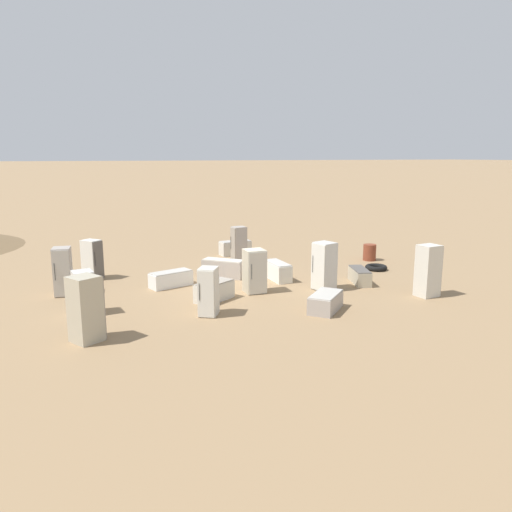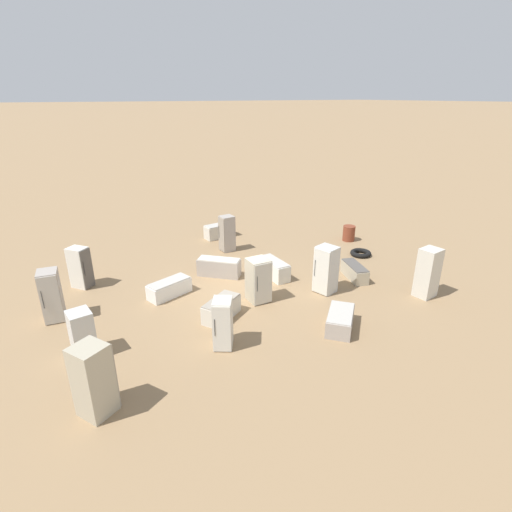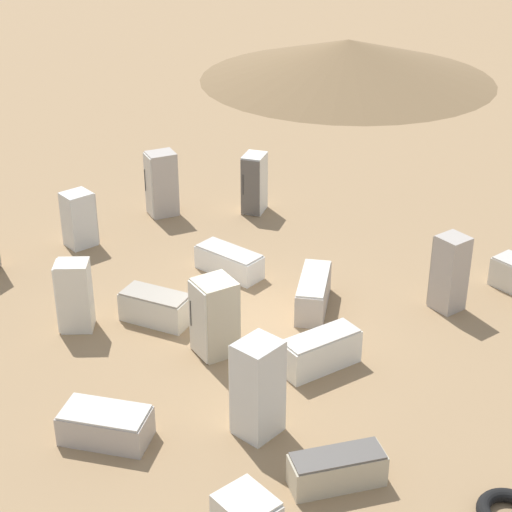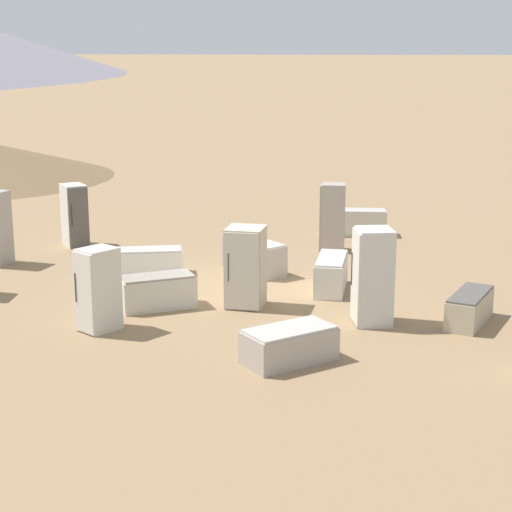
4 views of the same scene
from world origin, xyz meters
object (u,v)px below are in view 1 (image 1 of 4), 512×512
Objects in this scene: discarded_fridge_5 at (255,271)px; discarded_fridge_9 at (92,259)px; discarded_fridge_4 at (326,302)px; rusty_barrel at (370,252)px; discarded_fridge_10 at (277,271)px; discarded_fridge_6 at (235,248)px; discarded_fridge_3 at (171,279)px; discarded_fridge_13 at (428,271)px; discarded_fridge_14 at (63,272)px; discarded_fridge_2 at (214,291)px; discarded_fridge_7 at (84,293)px; discarded_fridge_12 at (239,245)px; discarded_fridge_0 at (86,309)px; scrap_tire at (376,267)px; discarded_fridge_11 at (223,268)px; discarded_fridge_8 at (208,292)px; discarded_fridge_1 at (324,266)px; discarded_fridge_15 at (360,276)px.

discarded_fridge_9 reaches higher than discarded_fridge_5.
rusty_barrel reaches higher than discarded_fridge_4.
discarded_fridge_4 is 1.03× the size of discarded_fridge_10.
discarded_fridge_3 is at bearing 132.87° from discarded_fridge_6.
discarded_fridge_5 reaches higher than discarded_fridge_6.
discarded_fridge_13 is (-5.08, -8.35, 0.65)m from discarded_fridge_3.
discarded_fridge_14 is at bearing 92.87° from rusty_barrel.
discarded_fridge_5 is at bearing 73.08° from discarded_fridge_2.
discarded_fridge_7 is at bearing 43.57° from discarded_fridge_9.
discarded_fridge_12 reaches higher than discarded_fridge_4.
discarded_fridge_9 is 7.78m from discarded_fridge_10.
discarded_fridge_0 is at bearing 27.24° from discarded_fridge_5.
scrap_tire is at bearing 87.61° from discarded_fridge_4.
discarded_fridge_2 is at bearing 16.55° from discarded_fridge_5.
scrap_tire is (-5.89, -4.60, -0.25)m from discarded_fridge_6.
rusty_barrel is at bearing 7.97° from discarded_fridge_7.
discarded_fridge_2 is 0.97× the size of discarded_fridge_4.
discarded_fridge_2 is at bearing -115.03° from discarded_fridge_13.
discarded_fridge_9 is (2.57, 2.70, 0.52)m from discarded_fridge_3.
discarded_fridge_14 is (-4.72, 8.63, 0.53)m from discarded_fridge_6.
discarded_fridge_3 is at bearing -30.52° from discarded_fridge_11.
discarded_fridge_9 reaches higher than discarded_fridge_7.
discarded_fridge_12 is at bearing 108.28° from discarded_fridge_0.
discarded_fridge_14 is at bearing 106.76° from discarded_fridge_12.
discarded_fridge_9 reaches higher than discarded_fridge_6.
scrap_tire is (-3.91, -5.16, -0.77)m from discarded_fridge_12.
discarded_fridge_8 is 11.24m from rusty_barrel.
discarded_fridge_8 reaches higher than discarded_fridge_3.
discarded_fridge_5 reaches higher than discarded_fridge_7.
discarded_fridge_3 is (4.91, -3.58, -0.63)m from discarded_fridge_0.
discarded_fridge_8 is 1.98× the size of rusty_barrel.
discarded_fridge_13 is at bearing 40.41° from discarded_fridge_2.
discarded_fridge_14 is 14.24m from rusty_barrel.
discarded_fridge_1 is (2.09, -8.88, -0.00)m from discarded_fridge_0.
discarded_fridge_5 is at bearing -143.70° from discarded_fridge_3.
discarded_fridge_12 is 0.92× the size of discarded_fridge_13.
discarded_fridge_2 is 0.85× the size of discarded_fridge_13.
discarded_fridge_11 is 1.73× the size of scrap_tire.
discarded_fridge_11 is 6.99m from scrap_tire.
rusty_barrel is at bearing -110.35° from discarded_fridge_12.
discarded_fridge_6 is at bearing 123.55° from discarded_fridge_2.
discarded_fridge_10 is 2.04× the size of rusty_barrel.
discarded_fridge_10 is (-0.66, -4.36, 0.06)m from discarded_fridge_3.
scrap_tire is at bearing 122.42° from discarded_fridge_11.
discarded_fridge_0 reaches higher than discarded_fridge_11.
discarded_fridge_15 is at bearing 100.51° from discarded_fridge_11.
discarded_fridge_15 is at bearing 174.82° from discarded_fridge_14.
discarded_fridge_2 is at bearing -175.14° from discarded_fridge_3.
discarded_fridge_14 reaches higher than discarded_fridge_11.
discarded_fridge_0 reaches higher than discarded_fridge_12.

